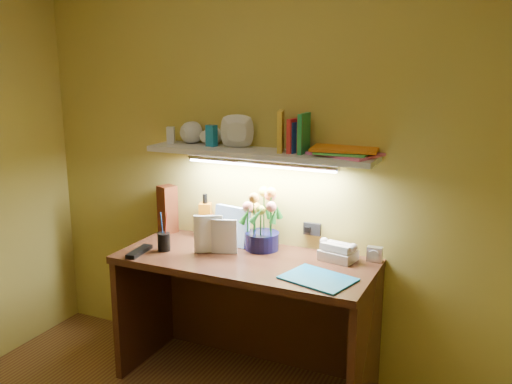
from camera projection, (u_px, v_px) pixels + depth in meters
desk at (245, 322)px, 3.18m from camera, size 1.40×0.60×0.75m
flower_bouquet at (262, 220)px, 3.20m from camera, size 0.22×0.22×0.34m
telephone at (338, 250)px, 3.05m from camera, size 0.21×0.17×0.11m
desk_clock at (375, 254)px, 3.03m from camera, size 0.08×0.05×0.08m
whisky_bottle at (205, 215)px, 3.44m from camera, size 0.09×0.09×0.26m
whisky_box at (168, 209)px, 3.52m from camera, size 0.12×0.12×0.29m
pen_cup at (164, 236)px, 3.19m from camera, size 0.09×0.09×0.17m
art_card at (232, 226)px, 3.29m from camera, size 0.23×0.08×0.22m
tv_remote at (139, 251)px, 3.16m from camera, size 0.08×0.21×0.02m
blue_folder at (318, 279)px, 2.79m from camera, size 0.39×0.32×0.01m
desk_book_a at (194, 234)px, 3.15m from camera, size 0.15×0.09×0.22m
desk_book_b at (211, 236)px, 3.15m from camera, size 0.14×0.06×0.20m
wall_shelf at (262, 146)px, 3.11m from camera, size 1.32×0.35×0.25m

